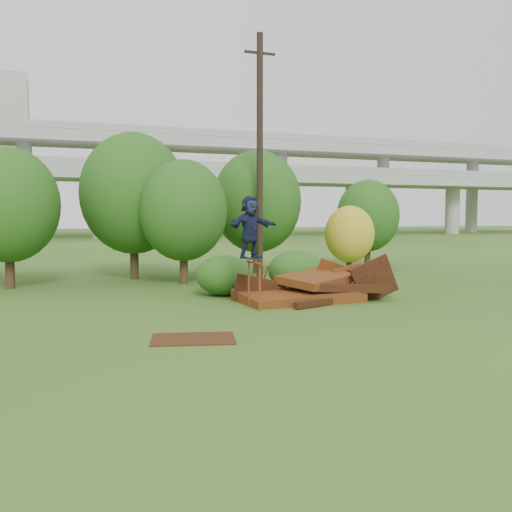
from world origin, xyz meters
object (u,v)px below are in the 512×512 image
object	(u,v)px
scrap_pile	(312,290)
utility_pole	(260,156)
skater	(250,227)
flat_plate	(193,339)

from	to	relation	value
scrap_pile	utility_pole	bearing A→B (deg)	84.79
utility_pole	scrap_pile	bearing A→B (deg)	-95.21
skater	flat_plate	distance (m)	5.34
utility_pole	skater	bearing A→B (deg)	-112.97
scrap_pile	utility_pole	world-z (taller)	utility_pole
skater	utility_pole	world-z (taller)	utility_pole
skater	flat_plate	size ratio (longest dim) A/B	1.01
scrap_pile	skater	bearing A→B (deg)	-164.50
scrap_pile	skater	distance (m)	3.30
flat_plate	utility_pole	xyz separation A→B (m)	(5.78, 10.97, 5.40)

